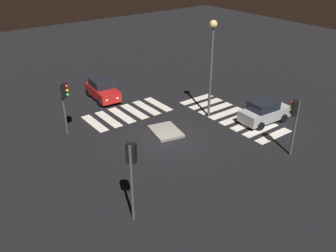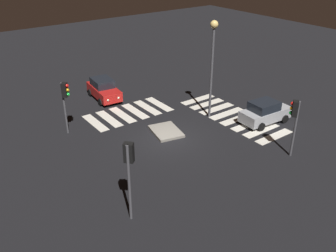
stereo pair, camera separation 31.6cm
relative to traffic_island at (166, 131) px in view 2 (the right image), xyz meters
name	(u,v)px [view 2 (the right image)]	position (x,y,z in m)	size (l,w,h in m)	color
ground_plane	(168,139)	(-0.86, 0.46, -0.09)	(80.00, 80.00, 0.00)	black
traffic_island	(166,131)	(0.00, 0.00, 0.00)	(2.75, 2.29, 0.18)	gray
car_silver	(265,112)	(-3.01, -6.73, 0.74)	(2.05, 3.99, 1.70)	#9EA0A5
car_red	(104,89)	(8.03, 0.62, 0.75)	(4.03, 2.12, 1.70)	red
traffic_light_south	(295,115)	(-6.95, -4.38, 2.70)	(0.53, 0.54, 3.68)	#47474C
traffic_light_north	(65,96)	(3.90, 5.44, 2.72)	(0.54, 0.54, 3.70)	#47474C
traffic_light_west	(129,163)	(-6.06, 6.45, 3.01)	(0.54, 0.53, 4.09)	#47474C
street_lamp	(213,53)	(0.18, -4.20, 4.86)	(0.56, 0.56, 7.19)	#47474C
crosswalk_near	(232,116)	(-0.86, -5.61, -0.08)	(8.75, 3.20, 0.02)	silver
crosswalk_side	(129,113)	(4.29, 0.46, -0.08)	(3.20, 6.45, 0.02)	silver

